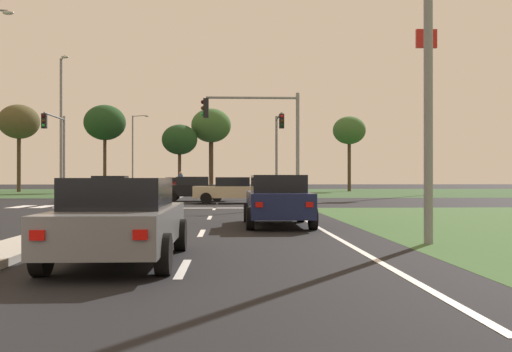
{
  "coord_description": "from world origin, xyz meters",
  "views": [
    {
      "loc": [
        4.26,
        -5.14,
        1.46
      ],
      "look_at": [
        6.06,
        35.35,
        1.61
      ],
      "focal_mm": 40.59,
      "sensor_mm": 36.0,
      "label": 1
    }
  ],
  "objects_px": {
    "car_black_second": "(195,189)",
    "traffic_signal_far_left": "(57,140)",
    "car_maroon_sixth": "(174,184)",
    "traffic_signal_far_right": "(278,141)",
    "pedestrian_at_median": "(181,180)",
    "car_silver_near": "(108,189)",
    "car_navy_third": "(278,200)",
    "treeline_third": "(180,140)",
    "treeline_fourth": "(211,126)",
    "treeline_fifth": "(349,131)",
    "fastfood_pole_sign": "(426,77)",
    "treeline_second": "(105,123)",
    "street_lamp_fourth": "(134,148)",
    "street_lamp_third": "(61,121)",
    "treeline_near": "(19,122)",
    "car_beige_fourth": "(231,190)",
    "car_grey_fifth": "(121,219)",
    "traffic_signal_near_right": "(262,128)"
  },
  "relations": [
    {
      "from": "car_grey_fifth",
      "to": "car_maroon_sixth",
      "type": "height_order",
      "value": "car_maroon_sixth"
    },
    {
      "from": "car_black_second",
      "to": "car_maroon_sixth",
      "type": "xyz_separation_m",
      "value": [
        -4.24,
        29.81,
        -0.0
      ]
    },
    {
      "from": "street_lamp_third",
      "to": "pedestrian_at_median",
      "type": "xyz_separation_m",
      "value": [
        8.79,
        3.1,
        -4.55
      ]
    },
    {
      "from": "pedestrian_at_median",
      "to": "car_silver_near",
      "type": "bearing_deg",
      "value": 171.11
    },
    {
      "from": "car_grey_fifth",
      "to": "car_silver_near",
      "type": "bearing_deg",
      "value": 102.25
    },
    {
      "from": "treeline_second",
      "to": "treeline_fourth",
      "type": "height_order",
      "value": "treeline_second"
    },
    {
      "from": "treeline_near",
      "to": "car_beige_fourth",
      "type": "bearing_deg",
      "value": -51.96
    },
    {
      "from": "fastfood_pole_sign",
      "to": "treeline_second",
      "type": "relative_size",
      "value": 1.57
    },
    {
      "from": "car_grey_fifth",
      "to": "pedestrian_at_median",
      "type": "bearing_deg",
      "value": 93.3
    },
    {
      "from": "treeline_fourth",
      "to": "treeline_fifth",
      "type": "height_order",
      "value": "treeline_fourth"
    },
    {
      "from": "car_silver_near",
      "to": "car_black_second",
      "type": "bearing_deg",
      "value": -84.57
    },
    {
      "from": "treeline_fourth",
      "to": "car_navy_third",
      "type": "bearing_deg",
      "value": -85.48
    },
    {
      "from": "car_silver_near",
      "to": "street_lamp_fourth",
      "type": "xyz_separation_m",
      "value": [
        -5.14,
        40.65,
        4.64
      ]
    },
    {
      "from": "treeline_near",
      "to": "car_black_second",
      "type": "bearing_deg",
      "value": -51.78
    },
    {
      "from": "car_beige_fourth",
      "to": "car_maroon_sixth",
      "type": "bearing_deg",
      "value": 11.2
    },
    {
      "from": "car_silver_near",
      "to": "treeline_fourth",
      "type": "relative_size",
      "value": 0.5
    },
    {
      "from": "car_black_second",
      "to": "traffic_signal_far_left",
      "type": "relative_size",
      "value": 0.75
    },
    {
      "from": "car_maroon_sixth",
      "to": "traffic_signal_far_right",
      "type": "bearing_deg",
      "value": 110.41
    },
    {
      "from": "traffic_signal_far_right",
      "to": "street_lamp_third",
      "type": "distance_m",
      "value": 16.88
    },
    {
      "from": "street_lamp_third",
      "to": "street_lamp_fourth",
      "type": "height_order",
      "value": "street_lamp_third"
    },
    {
      "from": "traffic_signal_far_right",
      "to": "pedestrian_at_median",
      "type": "bearing_deg",
      "value": 134.63
    },
    {
      "from": "car_beige_fourth",
      "to": "traffic_signal_far_left",
      "type": "height_order",
      "value": "traffic_signal_far_left"
    },
    {
      "from": "car_maroon_sixth",
      "to": "treeline_fifth",
      "type": "distance_m",
      "value": 20.78
    },
    {
      "from": "traffic_signal_near_right",
      "to": "treeline_second",
      "type": "xyz_separation_m",
      "value": [
        -14.6,
        32.03,
        3.26
      ]
    },
    {
      "from": "treeline_second",
      "to": "car_beige_fourth",
      "type": "bearing_deg",
      "value": -64.11
    },
    {
      "from": "car_navy_third",
      "to": "treeline_fourth",
      "type": "relative_size",
      "value": 0.51
    },
    {
      "from": "car_silver_near",
      "to": "car_grey_fifth",
      "type": "height_order",
      "value": "car_silver_near"
    },
    {
      "from": "street_lamp_fourth",
      "to": "treeline_fourth",
      "type": "xyz_separation_m",
      "value": [
        10.67,
        -14.95,
        1.56
      ]
    },
    {
      "from": "car_silver_near",
      "to": "car_grey_fifth",
      "type": "bearing_deg",
      "value": -167.75
    },
    {
      "from": "treeline_third",
      "to": "treeline_fifth",
      "type": "distance_m",
      "value": 18.88
    },
    {
      "from": "car_maroon_sixth",
      "to": "pedestrian_at_median",
      "type": "distance_m",
      "value": 19.1
    },
    {
      "from": "car_navy_third",
      "to": "street_lamp_third",
      "type": "distance_m",
      "value": 30.86
    },
    {
      "from": "street_lamp_fourth",
      "to": "car_black_second",
      "type": "bearing_deg",
      "value": -75.38
    },
    {
      "from": "traffic_signal_near_right",
      "to": "pedestrian_at_median",
      "type": "relative_size",
      "value": 3.06
    },
    {
      "from": "treeline_near",
      "to": "car_silver_near",
      "type": "bearing_deg",
      "value": -60.37
    },
    {
      "from": "car_silver_near",
      "to": "treeline_fourth",
      "type": "height_order",
      "value": "treeline_fourth"
    },
    {
      "from": "car_navy_third",
      "to": "treeline_third",
      "type": "bearing_deg",
      "value": 98.99
    },
    {
      "from": "car_navy_third",
      "to": "fastfood_pole_sign",
      "type": "distance_m",
      "value": 36.08
    },
    {
      "from": "treeline_near",
      "to": "car_grey_fifth",
      "type": "bearing_deg",
      "value": -68.54
    },
    {
      "from": "car_black_second",
      "to": "car_beige_fourth",
      "type": "height_order",
      "value": "car_black_second"
    },
    {
      "from": "traffic_signal_near_right",
      "to": "treeline_near",
      "type": "xyz_separation_m",
      "value": [
        -24.04,
        33.9,
        3.47
      ]
    },
    {
      "from": "car_maroon_sixth",
      "to": "street_lamp_third",
      "type": "xyz_separation_m",
      "value": [
        -6.36,
        -22.03,
        5.04
      ]
    },
    {
      "from": "car_silver_near",
      "to": "car_navy_third",
      "type": "height_order",
      "value": "car_silver_near"
    },
    {
      "from": "traffic_signal_far_right",
      "to": "car_black_second",
      "type": "bearing_deg",
      "value": -148.94
    },
    {
      "from": "treeline_second",
      "to": "treeline_fourth",
      "type": "relative_size",
      "value": 1.02
    },
    {
      "from": "car_navy_third",
      "to": "traffic_signal_near_right",
      "type": "relative_size",
      "value": 0.8
    },
    {
      "from": "car_silver_near",
      "to": "car_maroon_sixth",
      "type": "bearing_deg",
      "value": -2.04
    },
    {
      "from": "street_lamp_third",
      "to": "fastfood_pole_sign",
      "type": "distance_m",
      "value": 30.33
    },
    {
      "from": "car_silver_near",
      "to": "fastfood_pole_sign",
      "type": "relative_size",
      "value": 0.31
    },
    {
      "from": "car_navy_third",
      "to": "treeline_fourth",
      "type": "bearing_deg",
      "value": 94.52
    }
  ]
}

